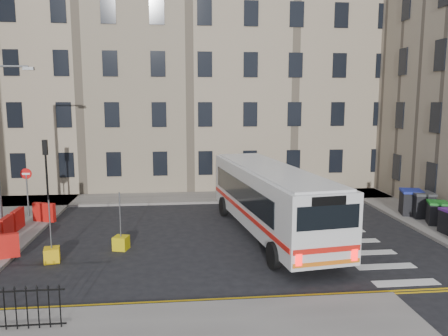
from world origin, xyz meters
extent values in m
plane|color=black|center=(0.00, 0.00, 0.00)|extent=(120.00, 120.00, 0.00)
cube|color=slate|center=(-6.00, 8.60, 0.07)|extent=(36.00, 3.20, 0.15)
cube|color=slate|center=(9.00, 4.00, 0.07)|extent=(2.40, 26.00, 0.15)
cube|color=gray|center=(-7.00, 15.50, 8.00)|extent=(38.00, 10.50, 16.00)
cylinder|color=black|center=(-12.00, 6.50, 1.75)|extent=(0.12, 0.12, 3.20)
cube|color=black|center=(-12.00, 6.50, 3.80)|extent=(0.28, 0.22, 0.90)
cylinder|color=#595B5E|center=(-12.50, 4.50, 1.35)|extent=(0.08, 0.08, 2.40)
cube|color=red|center=(-12.50, 4.50, 2.85)|extent=(0.60, 0.04, 0.60)
cube|color=red|center=(-12.20, 0.50, 0.65)|extent=(0.25, 1.25, 1.00)
cube|color=red|center=(-12.20, 2.00, 0.65)|extent=(0.25, 1.25, 1.00)
cube|color=red|center=(-11.30, 3.30, 0.65)|extent=(1.26, 0.66, 1.00)
cube|color=red|center=(-11.30, -2.30, 0.65)|extent=(1.26, 0.66, 1.00)
cube|color=silver|center=(0.29, 0.20, 1.90)|extent=(4.32, 12.23, 2.72)
cube|color=black|center=(-1.14, 0.55, 2.12)|extent=(1.36, 9.50, 1.09)
cube|color=black|center=(1.58, 0.93, 2.12)|extent=(1.36, 9.50, 1.09)
cube|color=black|center=(-0.52, 6.14, 2.18)|extent=(2.38, 0.38, 1.20)
cube|color=black|center=(1.11, -5.74, 2.45)|extent=(2.38, 0.38, 0.87)
cube|color=red|center=(-1.07, 0.01, 1.25)|extent=(1.64, 11.65, 0.20)
cube|color=red|center=(1.66, 0.39, 1.25)|extent=(1.64, 11.65, 0.20)
cube|color=#FF0C0C|center=(0.03, -5.90, 0.98)|extent=(0.24, 0.08, 0.44)
cube|color=#FF0C0C|center=(2.19, -5.60, 0.98)|extent=(0.24, 0.08, 0.44)
cylinder|color=black|center=(-1.60, 4.01, 0.54)|extent=(0.45, 1.12, 1.09)
cylinder|color=black|center=(1.10, 4.38, 0.54)|extent=(0.45, 1.12, 1.09)
cylinder|color=black|center=(-0.48, -4.19, 0.54)|extent=(0.45, 1.12, 1.09)
cylinder|color=black|center=(2.22, -3.82, 0.54)|extent=(0.45, 1.12, 1.09)
cube|color=black|center=(9.24, 0.65, 0.69)|extent=(1.21, 1.29, 1.08)
cube|color=#19741F|center=(9.24, 0.65, 1.29)|extent=(1.27, 1.35, 0.11)
cube|color=black|center=(9.24, 2.11, 0.78)|extent=(1.21, 1.35, 1.26)
cube|color=#323234|center=(9.24, 2.11, 1.48)|extent=(1.27, 1.41, 0.13)
cube|color=black|center=(8.93, 2.69, 0.79)|extent=(1.36, 1.47, 1.27)
cube|color=navy|center=(8.93, 2.69, 1.49)|extent=(1.43, 1.54, 0.13)
cube|color=#DFAB0C|center=(-9.31, -2.53, 0.30)|extent=(0.71, 0.71, 0.60)
cube|color=gold|center=(-6.71, -1.27, 0.30)|extent=(0.74, 0.74, 0.60)
camera|label=1|loc=(-4.09, -20.19, 6.49)|focal=35.00mm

